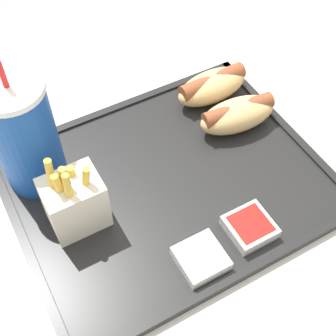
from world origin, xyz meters
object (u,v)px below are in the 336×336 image
(soda_cup, at_px, (25,136))
(sauce_cup_ketchup, at_px, (250,227))
(fries_carton, at_px, (74,201))
(sauce_cup_mayo, at_px, (201,258))
(hot_dog_near, at_px, (237,114))
(hot_dog_far, at_px, (212,86))

(soda_cup, xyz_separation_m, sauce_cup_ketchup, (0.21, -0.22, -0.07))
(fries_carton, bearing_deg, soda_cup, 102.93)
(sauce_cup_mayo, bearing_deg, sauce_cup_ketchup, 5.47)
(hot_dog_near, xyz_separation_m, fries_carton, (-0.27, -0.04, 0.02))
(hot_dog_far, xyz_separation_m, sauce_cup_ketchup, (-0.09, -0.23, -0.02))
(fries_carton, xyz_separation_m, sauce_cup_mayo, (0.11, -0.13, -0.03))
(soda_cup, xyz_separation_m, hot_dog_far, (0.29, 0.02, -0.06))
(sauce_cup_ketchup, bearing_deg, hot_dog_near, 61.17)
(sauce_cup_ketchup, bearing_deg, fries_carton, 146.64)
(hot_dog_near, bearing_deg, sauce_cup_ketchup, -118.83)
(fries_carton, bearing_deg, sauce_cup_mayo, -50.29)
(hot_dog_near, relative_size, sauce_cup_mayo, 2.23)
(soda_cup, distance_m, hot_dog_far, 0.30)
(hot_dog_far, bearing_deg, soda_cup, -176.99)
(fries_carton, bearing_deg, sauce_cup_ketchup, -33.36)
(hot_dog_far, height_order, sauce_cup_ketchup, hot_dog_far)
(soda_cup, relative_size, sauce_cup_ketchup, 3.62)
(soda_cup, height_order, sauce_cup_mayo, soda_cup)
(soda_cup, distance_m, sauce_cup_mayo, 0.27)
(sauce_cup_ketchup, bearing_deg, soda_cup, 133.66)
(fries_carton, bearing_deg, hot_dog_near, 8.24)
(sauce_cup_mayo, bearing_deg, fries_carton, 129.71)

